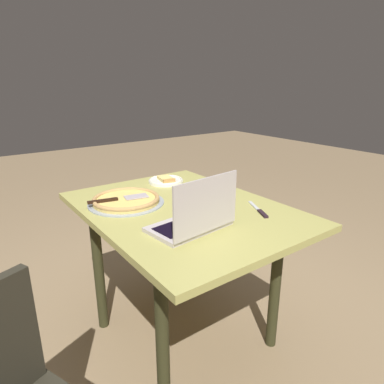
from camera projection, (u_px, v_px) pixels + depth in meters
The scene contains 6 objects.
ground_plane at pixel (184, 334), 1.92m from camera, with size 12.00×12.00×0.00m, color #907656.
dining_table at pixel (183, 225), 1.71m from camera, with size 1.19×0.88×0.77m.
laptop at pixel (195, 218), 1.40m from camera, with size 0.25×0.36×0.25m.
pizza_plate at pixel (166, 180), 2.09m from camera, with size 0.21×0.21×0.04m.
pizza_tray at pixel (126, 200), 1.73m from camera, with size 0.39×0.39×0.04m.
table_knife at pixel (259, 211), 1.63m from camera, with size 0.21×0.11×0.01m.
Camera 1 is at (-1.30, 0.89, 1.37)m, focal length 31.58 mm.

